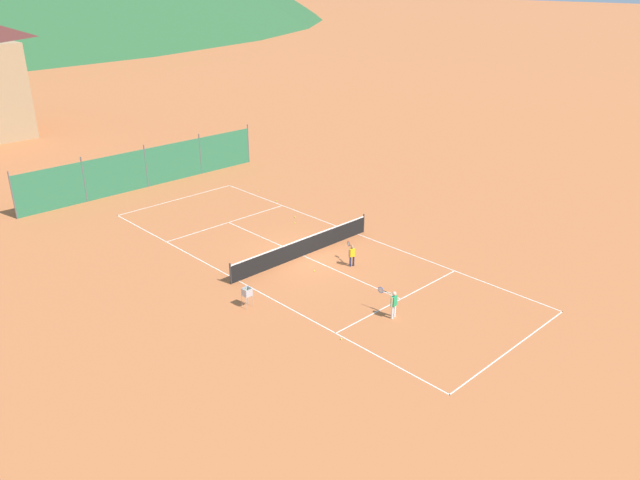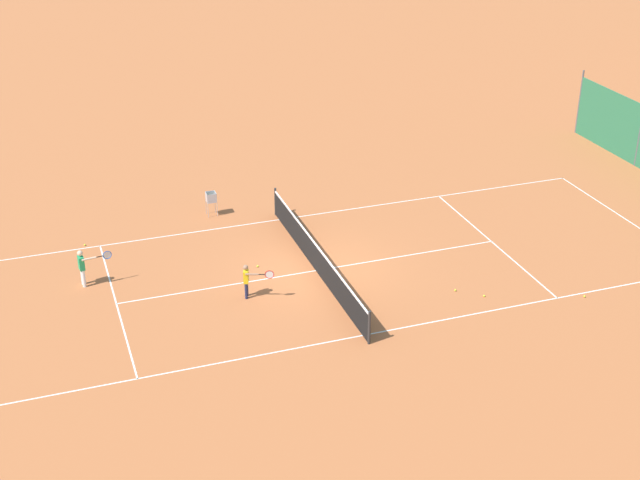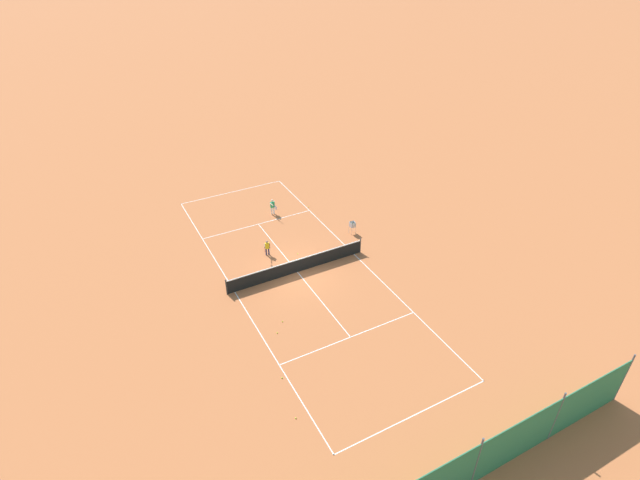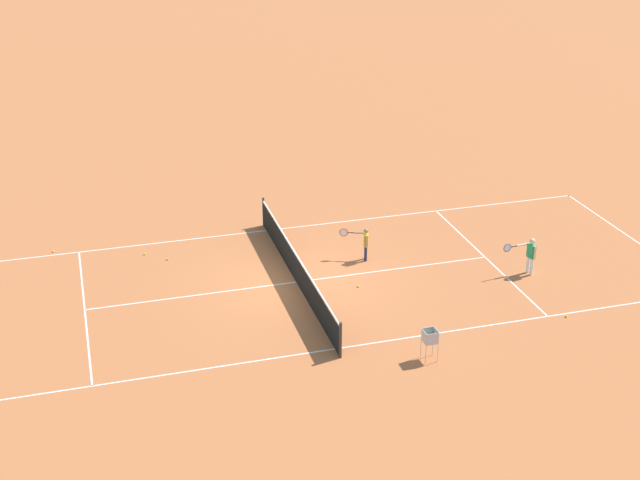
# 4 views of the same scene
# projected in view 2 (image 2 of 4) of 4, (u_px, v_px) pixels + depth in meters

# --- Properties ---
(ground_plane) EXTENTS (600.00, 600.00, 0.00)m
(ground_plane) POSITION_uv_depth(u_px,v_px,m) (316.00, 271.00, 28.82)
(ground_plane) COLOR #BC6638
(court_line_markings) EXTENTS (8.25, 23.85, 0.01)m
(court_line_markings) POSITION_uv_depth(u_px,v_px,m) (316.00, 271.00, 28.82)
(court_line_markings) COLOR white
(court_line_markings) RESTS_ON ground
(tennis_net) EXTENTS (9.18, 0.08, 1.06)m
(tennis_net) POSITION_uv_depth(u_px,v_px,m) (316.00, 257.00, 28.60)
(tennis_net) COLOR #2D2D2D
(tennis_net) RESTS_ON ground
(player_near_baseline) EXTENTS (0.64, 0.88, 1.11)m
(player_near_baseline) POSITION_uv_depth(u_px,v_px,m) (248.00, 279.00, 27.00)
(player_near_baseline) COLOR #23284C
(player_near_baseline) RESTS_ON ground
(player_far_baseline) EXTENTS (0.41, 1.04, 1.23)m
(player_far_baseline) POSITION_uv_depth(u_px,v_px,m) (83.00, 265.00, 27.64)
(player_far_baseline) COLOR white
(player_far_baseline) RESTS_ON ground
(tennis_ball_by_net_right) EXTENTS (0.07, 0.07, 0.07)m
(tennis_ball_by_net_right) POSITION_uv_depth(u_px,v_px,m) (455.00, 290.00, 27.61)
(tennis_ball_by_net_right) COLOR #CCE033
(tennis_ball_by_net_right) RESTS_ON ground
(tennis_ball_alley_right) EXTENTS (0.07, 0.07, 0.07)m
(tennis_ball_alley_right) POSITION_uv_depth(u_px,v_px,m) (85.00, 245.00, 30.39)
(tennis_ball_alley_right) COLOR #CCE033
(tennis_ball_alley_right) RESTS_ON ground
(tennis_ball_service_box) EXTENTS (0.07, 0.07, 0.07)m
(tennis_ball_service_box) POSITION_uv_depth(u_px,v_px,m) (484.00, 296.00, 27.30)
(tennis_ball_service_box) COLOR #CCE033
(tennis_ball_service_box) RESTS_ON ground
(tennis_ball_alley_left) EXTENTS (0.07, 0.07, 0.07)m
(tennis_ball_alley_left) POSITION_uv_depth(u_px,v_px,m) (258.00, 266.00, 29.02)
(tennis_ball_alley_left) COLOR #CCE033
(tennis_ball_alley_left) RESTS_ON ground
(tennis_ball_by_net_left) EXTENTS (0.07, 0.07, 0.07)m
(tennis_ball_by_net_left) POSITION_uv_depth(u_px,v_px,m) (584.00, 296.00, 27.27)
(tennis_ball_by_net_left) COLOR #CCE033
(tennis_ball_by_net_left) RESTS_ON ground
(ball_hopper) EXTENTS (0.36, 0.36, 0.89)m
(ball_hopper) POSITION_uv_depth(u_px,v_px,m) (211.00, 199.00, 32.35)
(ball_hopper) COLOR #B7B7BC
(ball_hopper) RESTS_ON ground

